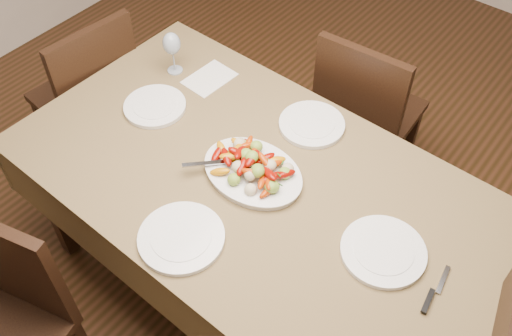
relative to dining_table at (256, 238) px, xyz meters
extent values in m
plane|color=#351F10|center=(0.13, -0.14, -0.38)|extent=(6.00, 6.00, 0.00)
cube|color=brown|center=(0.00, 0.00, 0.00)|extent=(1.86, 1.07, 0.76)
ellipsoid|color=white|center=(-0.02, 0.01, 0.39)|extent=(0.39, 0.29, 0.02)
cylinder|color=white|center=(-0.56, 0.04, 0.39)|extent=(0.25, 0.25, 0.02)
cylinder|color=white|center=(0.52, 0.01, 0.39)|extent=(0.28, 0.28, 0.02)
cylinder|color=white|center=(0.00, 0.35, 0.39)|extent=(0.26, 0.26, 0.02)
cylinder|color=white|center=(-0.03, -0.36, 0.39)|extent=(0.29, 0.29, 0.02)
cube|color=silver|center=(-0.51, 0.32, 0.38)|extent=(0.16, 0.22, 0.00)
camera|label=1|loc=(0.83, -1.04, 1.96)|focal=40.00mm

